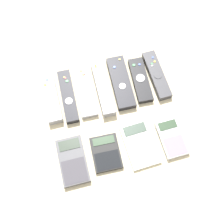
% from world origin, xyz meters
% --- Properties ---
extents(ground_plane, '(3.00, 3.00, 0.00)m').
position_xyz_m(ground_plane, '(0.00, 0.00, 0.00)').
color(ground_plane, beige).
extents(remote_0, '(0.05, 0.16, 0.03)m').
position_xyz_m(remote_0, '(-0.18, 0.12, 0.01)').
color(remote_0, gray).
rests_on(remote_0, ground_plane).
extents(remote_1, '(0.05, 0.19, 0.02)m').
position_xyz_m(remote_1, '(-0.12, 0.12, 0.01)').
color(remote_1, black).
rests_on(remote_1, ground_plane).
extents(remote_2, '(0.06, 0.19, 0.02)m').
position_xyz_m(remote_2, '(-0.07, 0.12, 0.01)').
color(remote_2, gray).
rests_on(remote_2, ground_plane).
extents(remote_3, '(0.05, 0.20, 0.03)m').
position_xyz_m(remote_3, '(-0.01, 0.12, 0.01)').
color(remote_3, gray).
rests_on(remote_3, ground_plane).
extents(remote_4, '(0.06, 0.19, 0.02)m').
position_xyz_m(remote_4, '(0.06, 0.12, 0.01)').
color(remote_4, black).
rests_on(remote_4, ground_plane).
extents(remote_5, '(0.06, 0.17, 0.02)m').
position_xyz_m(remote_5, '(0.12, 0.12, 0.01)').
color(remote_5, black).
rests_on(remote_5, ground_plane).
extents(remote_6, '(0.05, 0.18, 0.02)m').
position_xyz_m(remote_6, '(0.18, 0.12, 0.01)').
color(remote_6, '#333338').
rests_on(remote_6, ground_plane).
extents(calculator_0, '(0.08, 0.15, 0.02)m').
position_xyz_m(calculator_0, '(-0.15, -0.10, 0.01)').
color(calculator_0, '#4C4C51').
rests_on(calculator_0, ground_plane).
extents(calculator_1, '(0.09, 0.11, 0.01)m').
position_xyz_m(calculator_1, '(-0.05, -0.10, 0.01)').
color(calculator_1, black).
rests_on(calculator_1, ground_plane).
extents(calculator_2, '(0.10, 0.15, 0.01)m').
position_xyz_m(calculator_2, '(0.06, -0.10, 0.01)').
color(calculator_2, silver).
rests_on(calculator_2, ground_plane).
extents(calculator_3, '(0.07, 0.12, 0.02)m').
position_xyz_m(calculator_3, '(0.16, -0.10, 0.01)').
color(calculator_3, '#B2B2B7').
rests_on(calculator_3, ground_plane).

